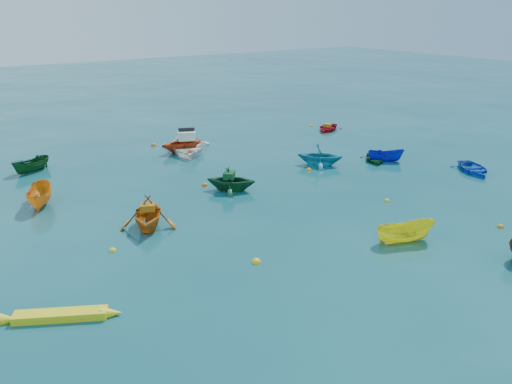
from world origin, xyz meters
TOP-DOWN VIEW (x-y plane):
  - ground at (0.00, 0.00)m, footprint 160.00×160.00m
  - dinghy_blue_se at (13.91, 1.21)m, footprint 3.39×3.66m
  - dinghy_orange_w at (-6.21, 4.85)m, footprint 3.80×3.98m
  - sampan_yellow_mid at (2.48, -2.99)m, footprint 2.93×1.93m
  - dinghy_green_e at (10.51, 6.30)m, footprint 2.79×2.93m
  - dinghy_cyan_se at (6.86, 7.67)m, footprint 3.79×3.79m
  - sampan_orange_n at (-9.78, 10.58)m, footprint 2.10×3.21m
  - dinghy_green_n at (-0.40, 6.90)m, footprint 3.60×3.58m
  - dinghy_red_ne at (13.89, 14.70)m, footprint 3.46×3.19m
  - sampan_blue_far at (11.11, 5.88)m, footprint 2.41×2.17m
  - dinghy_orange_far at (0.85, 15.53)m, footprint 3.10×2.69m
  - sampan_green_far at (-8.95, 16.79)m, footprint 2.74×1.96m
  - kayak_yellow at (-11.56, -0.41)m, footprint 3.56×2.23m
  - motorboat_white at (1.19, 15.44)m, footprint 5.24×5.99m
  - tarp_orange_a at (-6.19, 4.90)m, footprint 0.80×0.73m
  - tarp_green_b at (-0.48, 6.97)m, footprint 0.94×0.95m
  - tarp_orange_b at (13.80, 14.65)m, footprint 0.66×0.71m
  - buoy_ye_a at (-4.00, -0.87)m, footprint 0.39×0.39m
  - buoy_or_b at (7.44, -4.52)m, footprint 0.31×0.31m
  - buoy_ye_b at (-8.47, 3.41)m, footprint 0.30×0.30m
  - buoy_or_c at (-1.27, 8.44)m, footprint 0.35×0.35m
  - buoy_ye_c at (5.56, 0.78)m, footprint 0.30×0.30m
  - buoy_or_d at (5.57, 7.22)m, footprint 0.33×0.33m
  - buoy_or_e at (-0.15, 18.34)m, footprint 0.39×0.39m
  - buoy_ye_e at (13.73, 16.59)m, footprint 0.32×0.32m

SIDE VIEW (x-z plane):
  - ground at x=0.00m, z-range 0.00..0.00m
  - dinghy_blue_se at x=13.91m, z-range -0.31..0.31m
  - dinghy_orange_w at x=-6.21m, z-range -0.82..0.82m
  - sampan_yellow_mid at x=2.48m, z-range -0.53..0.53m
  - dinghy_green_e at x=10.51m, z-range -0.25..0.25m
  - dinghy_cyan_se at x=6.86m, z-range -0.76..0.76m
  - sampan_orange_n at x=-9.78m, z-range -0.58..0.58m
  - dinghy_green_n at x=-0.40m, z-range -0.72..0.72m
  - dinghy_red_ne at x=13.89m, z-range -0.29..0.29m
  - sampan_blue_far at x=11.11m, z-range -0.46..0.46m
  - dinghy_orange_far at x=0.85m, z-range -0.80..0.80m
  - sampan_green_far at x=-8.95m, z-range -0.50..0.50m
  - kayak_yellow at x=-11.56m, z-range -0.19..0.19m
  - motorboat_white at x=1.19m, z-range -0.82..0.82m
  - buoy_ye_a at x=-4.00m, z-range -0.19..0.19m
  - buoy_or_b at x=7.44m, z-range -0.16..0.16m
  - buoy_ye_b at x=-8.47m, z-range -0.15..0.15m
  - buoy_or_c at x=-1.27m, z-range -0.17..0.17m
  - buoy_ye_c at x=5.56m, z-range -0.15..0.15m
  - buoy_or_d at x=5.57m, z-range -0.16..0.16m
  - buoy_or_e at x=-0.15m, z-range -0.19..0.19m
  - buoy_ye_e at x=13.73m, z-range -0.16..0.16m
  - tarp_orange_b at x=13.80m, z-range 0.29..0.57m
  - tarp_green_b at x=-0.48m, z-range 0.72..1.09m
  - tarp_orange_a at x=-6.19m, z-range 0.82..1.13m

